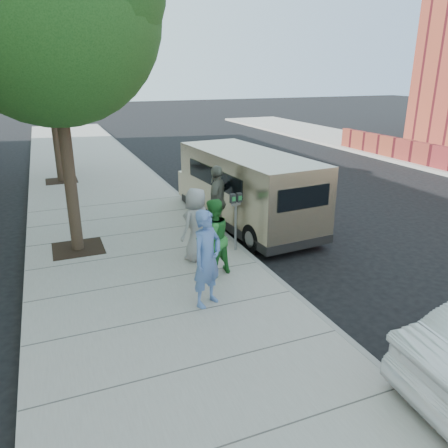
{
  "coord_description": "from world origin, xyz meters",
  "views": [
    {
      "loc": [
        -2.74,
        -8.14,
        4.26
      ],
      "look_at": [
        0.68,
        0.21,
        1.1
      ],
      "focal_mm": 35.0,
      "sensor_mm": 36.0,
      "label": 1
    }
  ],
  "objects_px": {
    "tree_near": "(52,5)",
    "person_gray_shirt": "(196,224)",
    "parking_meter": "(236,209)",
    "person_striped_polo": "(217,201)",
    "van": "(245,187)",
    "tree_far": "(47,53)",
    "person_officer": "(207,259)",
    "person_green_shirt": "(213,238)"
  },
  "relations": [
    {
      "from": "van",
      "to": "person_gray_shirt",
      "type": "bearing_deg",
      "value": -140.6
    },
    {
      "from": "parking_meter",
      "to": "person_striped_polo",
      "type": "bearing_deg",
      "value": 86.26
    },
    {
      "from": "parking_meter",
      "to": "person_gray_shirt",
      "type": "relative_size",
      "value": 0.84
    },
    {
      "from": "parking_meter",
      "to": "van",
      "type": "relative_size",
      "value": 0.24
    },
    {
      "from": "tree_near",
      "to": "person_striped_polo",
      "type": "distance_m",
      "value": 5.66
    },
    {
      "from": "person_officer",
      "to": "person_gray_shirt",
      "type": "xyz_separation_m",
      "value": [
        0.49,
        2.04,
        -0.07
      ]
    },
    {
      "from": "person_striped_polo",
      "to": "person_gray_shirt",
      "type": "bearing_deg",
      "value": -2.14
    },
    {
      "from": "van",
      "to": "tree_near",
      "type": "bearing_deg",
      "value": -179.09
    },
    {
      "from": "tree_near",
      "to": "tree_far",
      "type": "distance_m",
      "value": 7.63
    },
    {
      "from": "tree_near",
      "to": "person_gray_shirt",
      "type": "relative_size",
      "value": 4.47
    },
    {
      "from": "van",
      "to": "person_green_shirt",
      "type": "relative_size",
      "value": 3.51
    },
    {
      "from": "tree_near",
      "to": "person_green_shirt",
      "type": "height_order",
      "value": "tree_near"
    },
    {
      "from": "tree_far",
      "to": "parking_meter",
      "type": "bearing_deg",
      "value": -69.02
    },
    {
      "from": "tree_far",
      "to": "person_gray_shirt",
      "type": "xyz_separation_m",
      "value": [
        2.46,
        -9.3,
        -3.89
      ]
    },
    {
      "from": "tree_near",
      "to": "tree_far",
      "type": "height_order",
      "value": "tree_near"
    },
    {
      "from": "tree_far",
      "to": "van",
      "type": "xyz_separation_m",
      "value": [
        4.68,
        -7.14,
        -3.76
      ]
    },
    {
      "from": "parking_meter",
      "to": "person_green_shirt",
      "type": "height_order",
      "value": "person_green_shirt"
    },
    {
      "from": "tree_far",
      "to": "person_green_shirt",
      "type": "xyz_separation_m",
      "value": [
        2.51,
        -10.21,
        -3.9
      ]
    },
    {
      "from": "parking_meter",
      "to": "person_gray_shirt",
      "type": "xyz_separation_m",
      "value": [
        -1.04,
        -0.16,
        -0.19
      ]
    },
    {
      "from": "tree_near",
      "to": "person_gray_shirt",
      "type": "height_order",
      "value": "tree_near"
    },
    {
      "from": "tree_near",
      "to": "parking_meter",
      "type": "height_order",
      "value": "tree_near"
    },
    {
      "from": "person_striped_polo",
      "to": "tree_far",
      "type": "bearing_deg",
      "value": -119.89
    },
    {
      "from": "parking_meter",
      "to": "van",
      "type": "height_order",
      "value": "van"
    },
    {
      "from": "parking_meter",
      "to": "van",
      "type": "distance_m",
      "value": 2.32
    },
    {
      "from": "tree_near",
      "to": "person_officer",
      "type": "relative_size",
      "value": 4.11
    },
    {
      "from": "van",
      "to": "person_green_shirt",
      "type": "height_order",
      "value": "van"
    },
    {
      "from": "tree_near",
      "to": "van",
      "type": "relative_size",
      "value": 1.28
    },
    {
      "from": "tree_near",
      "to": "person_striped_polo",
      "type": "xyz_separation_m",
      "value": [
        3.45,
        -0.47,
        -4.45
      ]
    },
    {
      "from": "tree_far",
      "to": "person_gray_shirt",
      "type": "relative_size",
      "value": 3.86
    },
    {
      "from": "van",
      "to": "person_striped_polo",
      "type": "xyz_separation_m",
      "value": [
        -1.23,
        -0.93,
        -0.03
      ]
    },
    {
      "from": "tree_far",
      "to": "parking_meter",
      "type": "relative_size",
      "value": 4.58
    },
    {
      "from": "person_officer",
      "to": "tree_far",
      "type": "bearing_deg",
      "value": 71.24
    },
    {
      "from": "tree_far",
      "to": "person_officer",
      "type": "xyz_separation_m",
      "value": [
        1.97,
        -11.33,
        -3.82
      ]
    },
    {
      "from": "person_green_shirt",
      "to": "person_gray_shirt",
      "type": "bearing_deg",
      "value": -106.03
    },
    {
      "from": "parking_meter",
      "to": "person_gray_shirt",
      "type": "height_order",
      "value": "person_gray_shirt"
    },
    {
      "from": "person_officer",
      "to": "person_green_shirt",
      "type": "bearing_deg",
      "value": 35.72
    },
    {
      "from": "person_officer",
      "to": "person_striped_polo",
      "type": "height_order",
      "value": "person_striped_polo"
    },
    {
      "from": "person_officer",
      "to": "person_green_shirt",
      "type": "distance_m",
      "value": 1.24
    },
    {
      "from": "van",
      "to": "person_green_shirt",
      "type": "bearing_deg",
      "value": -130.0
    },
    {
      "from": "person_green_shirt",
      "to": "person_gray_shirt",
      "type": "xyz_separation_m",
      "value": [
        -0.05,
        0.92,
        0.01
      ]
    },
    {
      "from": "parking_meter",
      "to": "person_green_shirt",
      "type": "bearing_deg",
      "value": -139.16
    },
    {
      "from": "van",
      "to": "person_striped_polo",
      "type": "distance_m",
      "value": 1.54
    }
  ]
}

